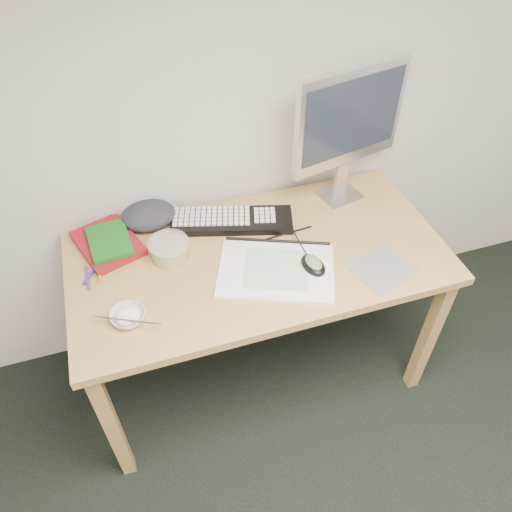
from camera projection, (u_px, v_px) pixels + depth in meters
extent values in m
plane|color=beige|center=(315.00, 58.00, 1.79)|extent=(3.60, 0.00, 3.60)
cube|color=tan|center=(112.00, 427.00, 1.79)|extent=(0.05, 0.05, 0.71)
cube|color=tan|center=(429.00, 336.00, 2.08)|extent=(0.05, 0.05, 0.71)
cube|color=tan|center=(97.00, 304.00, 2.20)|extent=(0.05, 0.05, 0.71)
cube|color=tan|center=(364.00, 242.00, 2.48)|extent=(0.05, 0.05, 0.71)
cube|color=tan|center=(258.00, 258.00, 1.87)|extent=(1.40, 0.70, 0.03)
cube|color=slate|center=(382.00, 268.00, 1.81)|extent=(0.25, 0.24, 0.00)
cube|color=white|center=(276.00, 270.00, 1.80)|extent=(0.49, 0.43, 0.01)
cube|color=black|center=(232.00, 221.00, 1.98)|extent=(0.50, 0.28, 0.03)
cube|color=silver|center=(339.00, 194.00, 2.11)|extent=(0.19, 0.18, 0.01)
cube|color=silver|center=(341.00, 179.00, 2.06)|extent=(0.06, 0.03, 0.16)
cube|color=silver|center=(350.00, 118.00, 1.86)|extent=(0.47, 0.13, 0.39)
cube|color=black|center=(350.00, 116.00, 1.85)|extent=(0.42, 0.10, 0.30)
ellipsoid|color=black|center=(313.00, 263.00, 1.79)|extent=(0.09, 0.13, 0.04)
imported|color=white|center=(128.00, 317.00, 1.63)|extent=(0.12, 0.12, 0.04)
cylinder|color=silver|center=(127.00, 320.00, 1.59)|extent=(0.20, 0.11, 0.02)
cylinder|color=#E4C750|center=(169.00, 250.00, 1.83)|extent=(0.15, 0.15, 0.07)
cube|color=maroon|center=(108.00, 243.00, 1.89)|extent=(0.27, 0.32, 0.03)
cube|color=#175C1A|center=(109.00, 241.00, 1.86)|extent=(0.17, 0.22, 0.02)
ellipsoid|color=#282C30|center=(148.00, 215.00, 1.96)|extent=(0.21, 0.19, 0.07)
cylinder|color=pink|center=(261.00, 251.00, 1.87)|extent=(0.18, 0.02, 0.01)
cylinder|color=#A48B56|center=(257.00, 245.00, 1.89)|extent=(0.12, 0.13, 0.01)
cylinder|color=black|center=(289.00, 233.00, 1.94)|extent=(0.19, 0.02, 0.01)
cylinder|color=#202CAE|center=(94.00, 270.00, 1.80)|extent=(0.09, 0.13, 0.01)
cylinder|color=orange|center=(99.00, 269.00, 1.80)|extent=(0.01, 0.13, 0.01)
cylinder|color=#7A278F|center=(87.00, 278.00, 1.77)|extent=(0.01, 0.12, 0.01)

